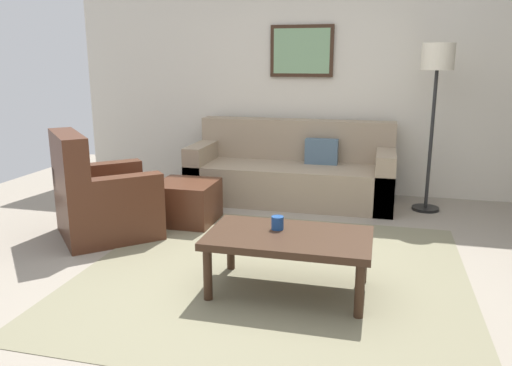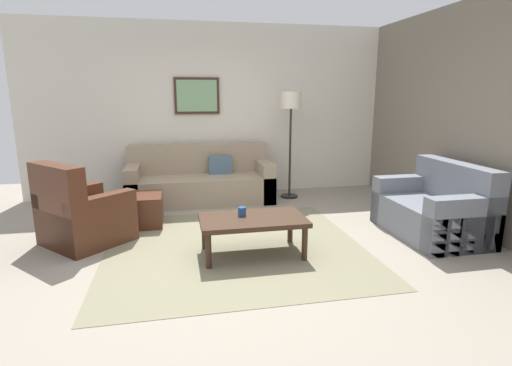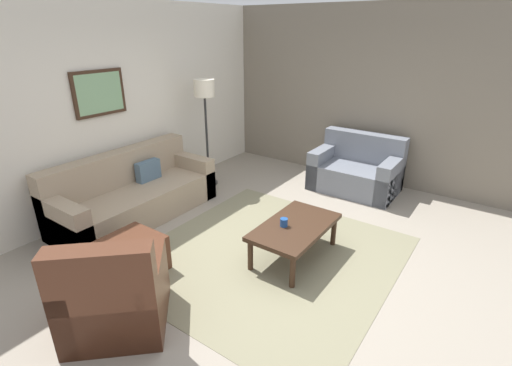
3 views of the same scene
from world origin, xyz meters
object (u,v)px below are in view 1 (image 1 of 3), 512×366
couch_main (293,173)px  coffee_table (289,242)px  cup (277,223)px  lamp_standing (437,74)px  framed_artwork (302,51)px  armchair_leather (99,203)px  ottoman (187,202)px

couch_main → coffee_table: bearing=-80.6°
cup → lamp_standing: bearing=61.8°
coffee_table → framed_artwork: framed_artwork is taller
armchair_leather → coffee_table: bearing=-20.5°
ottoman → lamp_standing: bearing=23.3°
armchair_leather → framed_artwork: (1.47, 2.06, 1.34)m
couch_main → coffee_table: size_ratio=2.03×
armchair_leather → ottoman: bearing=43.0°
armchair_leather → ottoman: armchair_leather is taller
couch_main → lamp_standing: size_ratio=1.31×
cup → lamp_standing: size_ratio=0.05×
lamp_standing → framed_artwork: 1.55m
couch_main → cup: size_ratio=24.35×
coffee_table → cup: cup is taller
ottoman → cup: size_ratio=6.10×
framed_artwork → coffee_table: bearing=-82.2°
framed_artwork → couch_main: bearing=-91.3°
lamp_standing → armchair_leather: bearing=-151.9°
armchair_leather → coffee_table: size_ratio=1.03×
armchair_leather → cup: bearing=-19.0°
couch_main → armchair_leather: 2.21m
lamp_standing → framed_artwork: framed_artwork is taller
ottoman → coffee_table: (1.24, -1.26, 0.16)m
lamp_standing → couch_main: bearing=176.1°
couch_main → lamp_standing: 1.83m
armchair_leather → coffee_table: (1.85, -0.69, 0.05)m
cup → framed_artwork: size_ratio=0.13×
framed_artwork → ottoman: bearing=-119.9°
couch_main → armchair_leather: (-1.46, -1.66, 0.01)m
ottoman → armchair_leather: bearing=-137.0°
cup → armchair_leather: bearing=161.0°
coffee_table → ottoman: bearing=134.7°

